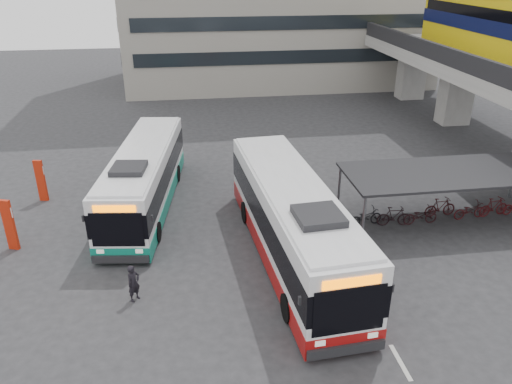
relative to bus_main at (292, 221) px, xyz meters
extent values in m
plane|color=#28282B|center=(-0.34, -0.67, -1.73)|extent=(120.00, 120.00, 0.00)
cube|color=gray|center=(16.66, 17.33, 0.57)|extent=(2.20, 1.60, 4.60)
cube|color=gray|center=(16.66, 25.33, 0.57)|extent=(2.20, 1.60, 4.60)
cube|color=gray|center=(16.66, 11.33, 3.32)|extent=(8.00, 32.00, 0.90)
cube|color=black|center=(12.91, 11.33, 4.32)|extent=(0.35, 32.00, 1.10)
cylinder|color=#595B60|center=(3.36, 4.13, -0.53)|extent=(0.12, 0.12, 2.40)
cylinder|color=#595B60|center=(3.36, 0.53, -0.53)|extent=(0.12, 0.12, 2.40)
cube|color=black|center=(8.16, 2.33, 0.75)|extent=(10.00, 4.00, 0.12)
imported|color=black|center=(4.16, 2.33, -1.28)|extent=(1.71, 0.60, 0.90)
imported|color=black|center=(5.49, 2.33, -1.23)|extent=(1.66, 0.47, 1.00)
imported|color=black|center=(6.82, 2.33, -1.28)|extent=(1.71, 0.60, 0.90)
imported|color=black|center=(8.16, 2.33, -1.23)|extent=(1.66, 0.47, 1.00)
imported|color=#350C0F|center=(9.49, 2.33, -1.28)|extent=(1.71, 0.60, 0.90)
imported|color=#3F0C0F|center=(10.82, 2.33, -1.23)|extent=(1.66, 0.47, 1.00)
cube|color=beige|center=(2.16, -6.67, -1.73)|extent=(0.15, 1.60, 0.01)
cube|color=beige|center=(2.16, -3.67, -1.73)|extent=(0.15, 1.60, 0.01)
cube|color=beige|center=(2.16, -0.67, -1.73)|extent=(0.15, 1.60, 0.01)
cube|color=white|center=(0.00, 0.02, 0.18)|extent=(3.53, 12.72, 2.88)
cube|color=maroon|center=(0.00, 0.02, -1.16)|extent=(3.58, 12.77, 0.79)
cube|color=black|center=(0.00, 0.02, 0.31)|extent=(3.59, 12.75, 1.20)
cube|color=#FF6E00|center=(0.43, -6.25, 1.25)|extent=(1.87, 0.21, 0.31)
cube|color=black|center=(0.22, -3.12, 1.85)|extent=(1.71, 1.78, 0.29)
cylinder|color=black|center=(-0.98, -4.08, -1.21)|extent=(0.39, 1.07, 1.05)
cylinder|color=black|center=(1.01, 3.62, -1.21)|extent=(0.39, 1.07, 1.05)
cube|color=white|center=(-6.39, 5.96, 0.01)|extent=(3.97, 11.69, 2.63)
cube|color=#0C745C|center=(-6.39, 5.96, -1.21)|extent=(4.02, 11.73, 0.72)
cube|color=black|center=(-6.39, 5.96, 0.13)|extent=(4.04, 11.72, 1.10)
cube|color=#FF6E00|center=(-7.17, 0.29, 0.99)|extent=(1.70, 0.31, 0.29)
cube|color=black|center=(-6.78, 3.12, 1.54)|extent=(1.66, 1.71, 0.27)
cylinder|color=black|center=(-8.02, 2.48, -1.25)|extent=(0.41, 0.99, 0.96)
cylinder|color=black|center=(-4.83, 8.99, -1.25)|extent=(0.41, 0.99, 0.96)
imported|color=black|center=(-6.45, -2.09, -0.98)|extent=(0.64, 0.64, 1.49)
cube|color=#B5210B|center=(-12.03, 2.46, -0.53)|extent=(0.50, 0.31, 2.40)
cube|color=white|center=(-12.03, 2.46, 0.09)|extent=(0.51, 0.22, 0.48)
cube|color=#B5210B|center=(-11.87, 7.44, -0.59)|extent=(0.48, 0.24, 2.29)
cube|color=white|center=(-11.87, 7.44, 0.01)|extent=(0.49, 0.15, 0.46)
camera|label=1|loc=(-4.20, -18.00, 9.94)|focal=35.00mm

